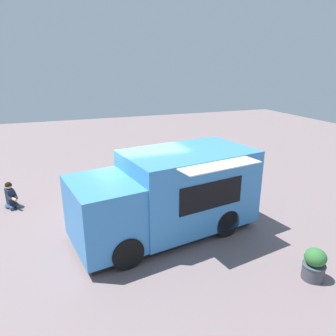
% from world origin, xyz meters
% --- Properties ---
extents(ground_plane, '(40.00, 40.00, 0.00)m').
position_xyz_m(ground_plane, '(0.00, 0.00, 0.00)').
color(ground_plane, slate).
extents(food_truck, '(3.31, 5.52, 2.40)m').
position_xyz_m(food_truck, '(-1.36, -0.55, 1.15)').
color(food_truck, '#3E89D2').
rests_on(food_truck, ground_plane).
extents(person_customer, '(0.79, 0.61, 0.91)m').
position_xyz_m(person_customer, '(2.13, 3.99, 0.37)').
color(person_customer, navy).
rests_on(person_customer, ground_plane).
extents(planter_flowering_near, '(0.52, 0.52, 0.78)m').
position_xyz_m(planter_flowering_near, '(-4.54, -2.92, 0.38)').
color(planter_flowering_near, '#464953').
rests_on(planter_flowering_near, ground_plane).
extents(planter_flowering_far, '(0.66, 0.66, 0.90)m').
position_xyz_m(planter_flowering_far, '(2.67, -4.50, 0.48)').
color(planter_flowering_far, silver).
rests_on(planter_flowering_far, ground_plane).
extents(plaza_bench, '(1.58, 1.53, 0.48)m').
position_xyz_m(plaza_bench, '(3.26, -0.92, 0.36)').
color(plaza_bench, olive).
rests_on(plaza_bench, ground_plane).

